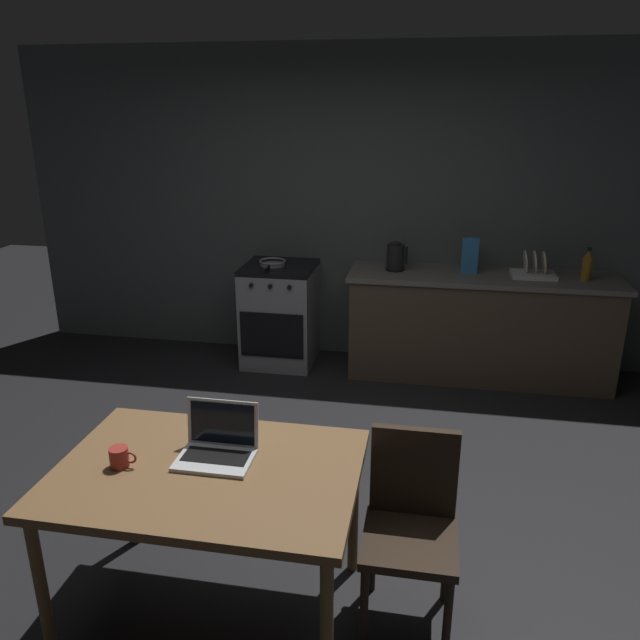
% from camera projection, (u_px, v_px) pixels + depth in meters
% --- Properties ---
extents(ground_plane, '(12.00, 12.00, 0.00)m').
position_uv_depth(ground_plane, '(283.00, 509.00, 3.55)').
color(ground_plane, black).
extents(back_wall, '(6.40, 0.10, 2.66)m').
position_uv_depth(back_wall, '(381.00, 208.00, 5.34)').
color(back_wall, '#494E4D').
rests_on(back_wall, ground_plane).
extents(kitchen_counter, '(2.16, 0.64, 0.88)m').
position_uv_depth(kitchen_counter, '(479.00, 325.00, 5.17)').
color(kitchen_counter, '#4C3D2D').
rests_on(kitchen_counter, ground_plane).
extents(stove_oven, '(0.60, 0.62, 0.88)m').
position_uv_depth(stove_oven, '(280.00, 314.00, 5.45)').
color(stove_oven, gray).
rests_on(stove_oven, ground_plane).
extents(dining_table, '(1.27, 0.88, 0.75)m').
position_uv_depth(dining_table, '(208.00, 483.00, 2.62)').
color(dining_table, brown).
rests_on(dining_table, ground_plane).
extents(chair, '(0.40, 0.40, 0.87)m').
position_uv_depth(chair, '(411.00, 517.00, 2.69)').
color(chair, '#2D2116').
rests_on(chair, ground_plane).
extents(laptop, '(0.32, 0.25, 0.23)m').
position_uv_depth(laptop, '(217.00, 448.00, 2.66)').
color(laptop, silver).
rests_on(laptop, dining_table).
extents(electric_kettle, '(0.17, 0.15, 0.23)m').
position_uv_depth(electric_kettle, '(396.00, 257.00, 5.10)').
color(electric_kettle, black).
rests_on(electric_kettle, kitchen_counter).
extents(bottle, '(0.08, 0.08, 0.26)m').
position_uv_depth(bottle, '(587.00, 265.00, 4.81)').
color(bottle, '#8C601E').
rests_on(bottle, kitchen_counter).
extents(frying_pan, '(0.23, 0.40, 0.05)m').
position_uv_depth(frying_pan, '(272.00, 263.00, 5.28)').
color(frying_pan, gray).
rests_on(frying_pan, stove_oven).
extents(coffee_mug, '(0.12, 0.08, 0.09)m').
position_uv_depth(coffee_mug, '(120.00, 457.00, 2.59)').
color(coffee_mug, '#9E2D28').
rests_on(coffee_mug, dining_table).
extents(cereal_box, '(0.13, 0.05, 0.29)m').
position_uv_depth(cereal_box, '(470.00, 256.00, 5.01)').
color(cereal_box, '#3372B2').
rests_on(cereal_box, kitchen_counter).
extents(dish_rack, '(0.34, 0.26, 0.21)m').
position_uv_depth(dish_rack, '(534.00, 271.00, 4.94)').
color(dish_rack, silver).
rests_on(dish_rack, kitchen_counter).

